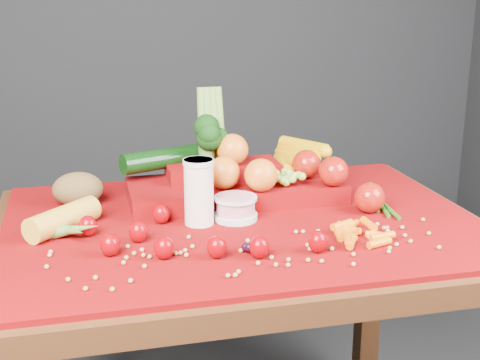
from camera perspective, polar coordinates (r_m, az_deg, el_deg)
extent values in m
cube|color=#391C0D|center=(1.52, 0.18, -4.72)|extent=(1.10, 0.80, 0.05)
cube|color=#391C0D|center=(1.95, -16.50, -12.64)|extent=(0.06, 0.06, 0.70)
cube|color=#391C0D|center=(2.11, 10.90, -9.88)|extent=(0.06, 0.06, 0.70)
cube|color=#6D0303|center=(1.51, 0.18, -3.63)|extent=(1.05, 0.75, 0.01)
cylinder|color=silver|center=(1.47, -3.53, -1.02)|extent=(0.06, 0.06, 0.15)
cylinder|color=silver|center=(1.45, -3.57, 1.55)|extent=(0.07, 0.07, 0.01)
cylinder|color=silver|center=(1.51, -0.37, -3.13)|extent=(0.10, 0.10, 0.01)
cylinder|color=pink|center=(1.50, -0.37, -2.16)|extent=(0.09, 0.09, 0.04)
cylinder|color=silver|center=(1.50, -0.38, -1.56)|extent=(0.10, 0.10, 0.01)
ellipsoid|color=#8E0006|center=(1.39, -8.68, -4.39)|extent=(0.04, 0.04, 0.05)
cone|color=#174A0D|center=(1.38, -8.72, -3.55)|extent=(0.03, 0.03, 0.01)
ellipsoid|color=#8E0006|center=(1.33, -11.02, -5.47)|extent=(0.04, 0.04, 0.05)
cone|color=#174A0D|center=(1.32, -11.07, -4.60)|extent=(0.03, 0.03, 0.01)
ellipsoid|color=#8E0006|center=(1.30, -6.51, -5.78)|extent=(0.04, 0.04, 0.05)
cone|color=#174A0D|center=(1.29, -6.54, -4.90)|extent=(0.03, 0.03, 0.01)
ellipsoid|color=#8E0006|center=(1.30, -2.00, -5.75)|extent=(0.04, 0.04, 0.05)
cone|color=#174A0D|center=(1.29, -2.01, -4.86)|extent=(0.03, 0.03, 0.01)
ellipsoid|color=#8E0006|center=(1.30, 1.66, -5.76)|extent=(0.04, 0.04, 0.05)
cone|color=#174A0D|center=(1.29, 1.67, -4.87)|extent=(0.03, 0.03, 0.01)
ellipsoid|color=#8E0006|center=(1.33, 6.66, -5.26)|extent=(0.04, 0.04, 0.05)
cone|color=#174A0D|center=(1.33, 6.69, -4.39)|extent=(0.03, 0.03, 0.01)
ellipsoid|color=#8E0006|center=(1.49, -6.75, -2.88)|extent=(0.04, 0.04, 0.05)
cone|color=#174A0D|center=(1.48, -6.77, -2.09)|extent=(0.03, 0.03, 0.01)
ellipsoid|color=#8E0006|center=(1.44, -12.86, -3.84)|extent=(0.04, 0.04, 0.05)
cone|color=#174A0D|center=(1.44, -12.92, -3.03)|extent=(0.03, 0.03, 0.01)
cylinder|color=gold|center=(1.48, -14.87, -3.24)|extent=(0.17, 0.17, 0.06)
ellipsoid|color=brown|center=(1.64, -13.67, -0.76)|extent=(0.12, 0.09, 0.08)
cube|color=#6D0303|center=(1.65, -0.40, -0.89)|extent=(0.52, 0.22, 0.04)
cube|color=#6D0303|center=(1.68, -1.46, 0.86)|extent=(0.28, 0.12, 0.03)
sphere|color=#9E1E12|center=(1.61, 7.98, 0.73)|extent=(0.07, 0.07, 0.07)
sphere|color=#9E1E12|center=(1.58, 11.01, -1.48)|extent=(0.07, 0.07, 0.07)
sphere|color=#9E1E12|center=(1.67, 5.71, 1.36)|extent=(0.07, 0.07, 0.07)
sphere|color=#BB491D|center=(1.57, -1.40, 0.62)|extent=(0.08, 0.08, 0.08)
sphere|color=#BB491D|center=(1.55, 1.80, 0.42)|extent=(0.08, 0.08, 0.08)
sphere|color=#BB491D|center=(1.65, -0.64, 2.62)|extent=(0.08, 0.08, 0.08)
cylinder|color=#C09400|center=(1.74, 3.70, 1.36)|extent=(0.06, 0.16, 0.04)
cylinder|color=#C09400|center=(1.74, 4.34, 1.88)|extent=(0.04, 0.16, 0.04)
cylinder|color=#C09400|center=(1.74, 4.97, 2.39)|extent=(0.07, 0.16, 0.04)
cylinder|color=#C09400|center=(1.74, 5.45, 2.90)|extent=(0.10, 0.16, 0.04)
cylinder|color=#3F662D|center=(1.66, -2.83, 2.10)|extent=(0.04, 0.04, 0.04)
cylinder|color=olive|center=(1.68, -3.27, 4.15)|extent=(0.03, 0.06, 0.22)
cylinder|color=olive|center=(1.69, -2.73, 4.18)|extent=(0.02, 0.06, 0.22)
cylinder|color=olive|center=(1.69, -2.20, 4.21)|extent=(0.02, 0.06, 0.22)
cylinder|color=olive|center=(1.69, -1.67, 4.24)|extent=(0.03, 0.06, 0.22)
cylinder|color=black|center=(1.68, -6.42, 1.84)|extent=(0.23, 0.13, 0.05)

